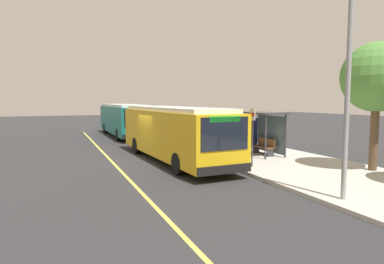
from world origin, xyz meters
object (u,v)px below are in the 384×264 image
at_px(waiting_bench, 264,146).
at_px(route_sign_post, 252,129).
at_px(transit_bus_main, 174,131).
at_px(transit_bus_second, 123,119).

relative_size(waiting_bench, route_sign_post, 0.57).
bearing_deg(waiting_bench, route_sign_post, -43.38).
bearing_deg(transit_bus_main, route_sign_post, 35.29).
xyz_separation_m(waiting_bench, route_sign_post, (2.77, -2.62, 1.32)).
bearing_deg(route_sign_post, transit_bus_main, -144.71).
relative_size(transit_bus_second, route_sign_post, 4.13).
bearing_deg(transit_bus_main, transit_bus_second, -179.76).
height_order(waiting_bench, route_sign_post, route_sign_post).
distance_m(transit_bus_second, waiting_bench, 15.84).
xyz_separation_m(transit_bus_main, waiting_bench, (0.97, 5.26, -0.98)).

